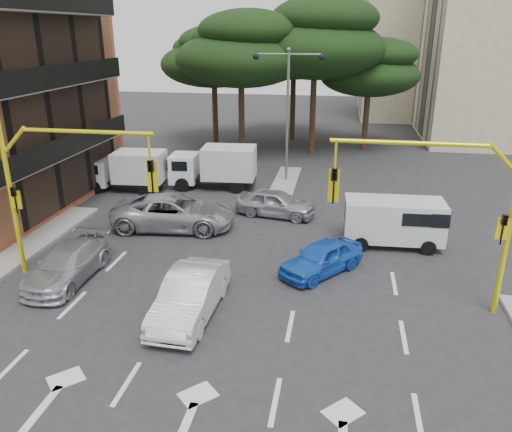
{
  "coord_description": "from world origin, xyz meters",
  "views": [
    {
      "loc": [
        3.27,
        -13.62,
        8.84
      ],
      "look_at": [
        -0.06,
        5.45,
        1.6
      ],
      "focal_mm": 35.0,
      "sensor_mm": 36.0,
      "label": 1
    }
  ],
  "objects": [
    {
      "name": "box_truck_a",
      "position": [
        -9.0,
        12.67,
        1.16
      ],
      "size": [
        4.85,
        2.31,
        2.32
      ],
      "primitive_type": null,
      "rotation": [
        0.0,
        0.0,
        1.64
      ],
      "color": "white",
      "rests_on": "ground"
    },
    {
      "name": "car_silver_wagon",
      "position": [
        -6.55,
        1.71,
        0.64
      ],
      "size": [
        1.79,
        4.41,
        1.28
      ],
      "primitive_type": "imported",
      "rotation": [
        0.0,
        0.0,
        -0.0
      ],
      "color": "#A2A5AA",
      "rests_on": "ground"
    },
    {
      "name": "van_white",
      "position": [
        5.67,
        7.16,
        1.04
      ],
      "size": [
        4.24,
        2.06,
        2.08
      ],
      "primitive_type": null,
      "rotation": [
        0.0,
        0.0,
        -1.53
      ],
      "color": "silver",
      "rests_on": "ground"
    },
    {
      "name": "car_silver_cross_b",
      "position": [
        0.18,
        9.9,
        0.68
      ],
      "size": [
        4.21,
        2.28,
        1.36
      ],
      "primitive_type": "imported",
      "rotation": [
        0.0,
        0.0,
        1.39
      ],
      "color": "#A2A3AA",
      "rests_on": "ground"
    },
    {
      "name": "pine_left_near",
      "position": [
        -3.94,
        21.96,
        7.6
      ],
      "size": [
        9.15,
        9.15,
        10.23
      ],
      "color": "#382616",
      "rests_on": "ground"
    },
    {
      "name": "pine_center",
      "position": [
        1.06,
        23.96,
        8.3
      ],
      "size": [
        9.98,
        9.98,
        11.16
      ],
      "color": "#382616",
      "rests_on": "ground"
    },
    {
      "name": "street_lamp_center",
      "position": [
        0.0,
        16.0,
        5.43
      ],
      "size": [
        4.16,
        0.36,
        7.77
      ],
      "color": "slate",
      "rests_on": "median_strip"
    },
    {
      "name": "car_blue_compact",
      "position": [
        2.77,
        3.94,
        0.63
      ],
      "size": [
        3.48,
        3.8,
        1.26
      ],
      "primitive_type": "imported",
      "rotation": [
        0.0,
        0.0,
        -0.68
      ],
      "color": "blue",
      "rests_on": "ground"
    },
    {
      "name": "box_truck_b",
      "position": [
        -4.07,
        14.02,
        1.25
      ],
      "size": [
        5.2,
        2.47,
        2.49
      ],
      "primitive_type": null,
      "rotation": [
        0.0,
        0.0,
        1.64
      ],
      "color": "white",
      "rests_on": "ground"
    },
    {
      "name": "signal_mast_right",
      "position": [
        6.8,
        1.99,
        3.88
      ],
      "size": [
        5.79,
        0.37,
        6.0
      ],
      "color": "yellow",
      "rests_on": "ground"
    },
    {
      "name": "car_silver_cross_a",
      "position": [
        -4.33,
        7.42,
        0.79
      ],
      "size": [
        5.91,
        3.15,
        1.58
      ],
      "primitive_type": "imported",
      "rotation": [
        0.0,
        0.0,
        1.67
      ],
      "color": "#9EA1A6",
      "rests_on": "ground"
    },
    {
      "name": "pine_left_far",
      "position": [
        -6.94,
        25.96,
        6.91
      ],
      "size": [
        8.32,
        8.32,
        9.3
      ],
      "color": "#382616",
      "rests_on": "ground"
    },
    {
      "name": "ground",
      "position": [
        0.0,
        0.0,
        0.0
      ],
      "size": [
        120.0,
        120.0,
        0.0
      ],
      "primitive_type": "plane",
      "color": "#28282B",
      "rests_on": "ground"
    },
    {
      "name": "apartment_beige_far",
      "position": [
        12.95,
        44.0,
        8.35
      ],
      "size": [
        16.2,
        12.15,
        16.7
      ],
      "color": "tan",
      "rests_on": "ground"
    },
    {
      "name": "signal_mast_left",
      "position": [
        -6.8,
        1.99,
        3.88
      ],
      "size": [
        5.79,
        0.37,
        6.0
      ],
      "color": "yellow",
      "rests_on": "ground"
    },
    {
      "name": "pine_right",
      "position": [
        5.06,
        25.96,
        6.22
      ],
      "size": [
        7.49,
        7.49,
        8.37
      ],
      "color": "#382616",
      "rests_on": "ground"
    },
    {
      "name": "car_white_hatch",
      "position": [
        -1.3,
        0.1,
        0.74
      ],
      "size": [
        1.7,
        4.52,
        1.47
      ],
      "primitive_type": "imported",
      "rotation": [
        0.0,
        0.0,
        -0.03
      ],
      "color": "silver",
      "rests_on": "ground"
    },
    {
      "name": "pine_back",
      "position": [
        -0.94,
        28.96,
        7.6
      ],
      "size": [
        9.15,
        9.15,
        10.23
      ],
      "color": "#382616",
      "rests_on": "ground"
    },
    {
      "name": "median_strip",
      "position": [
        0.0,
        16.0,
        0.07
      ],
      "size": [
        1.4,
        6.0,
        0.15
      ],
      "primitive_type": "cube",
      "color": "gray",
      "rests_on": "ground"
    }
  ]
}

